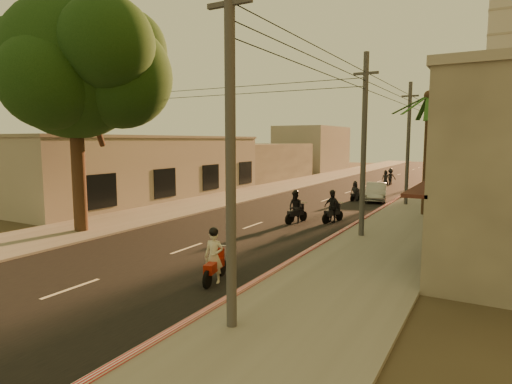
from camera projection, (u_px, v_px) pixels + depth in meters
ground at (156, 259)px, 17.40m from camera, size 160.00×160.00×0.00m
road at (326, 200)px, 34.72m from camera, size 10.00×140.00×0.02m
sidewalk_right at (424, 206)px, 31.07m from camera, size 5.00×140.00×0.12m
sidewalk_left at (247, 194)px, 38.35m from camera, size 5.00×140.00×0.12m
curb_stripe at (374, 213)px, 27.90m from camera, size 0.20×60.00×0.20m
left_building at (144, 167)px, 36.00m from camera, size 8.20×24.20×5.20m
broadleaf_tree at (81, 67)px, 21.45m from camera, size 9.60×8.70×12.10m
palm_tree at (429, 103)px, 26.52m from camera, size 5.00×5.00×8.20m
utility_poles at (409, 117)px, 30.93m from camera, size 1.20×48.26×9.00m
filler_left_near at (259, 162)px, 53.37m from camera, size 8.00×14.00×4.40m
filler_left_far at (313, 149)px, 68.81m from camera, size 8.00×14.00×7.00m
scooter_red at (214, 258)px, 14.49m from camera, size 0.93×1.93×1.93m
scooter_mid_a at (296, 208)px, 24.95m from camera, size 1.22×1.98×1.98m
scooter_mid_b at (332, 208)px, 25.14m from camera, size 1.32×1.94×1.96m
scooter_far_a at (355, 192)px, 34.19m from camera, size 0.92×1.65×1.62m
scooter_far_b at (390, 177)px, 46.61m from camera, size 1.33×1.85×1.83m
parked_car at (376, 192)px, 34.22m from camera, size 3.32×5.04×1.46m
scooter_far_c at (386, 179)px, 45.68m from camera, size 1.04×1.66×1.67m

